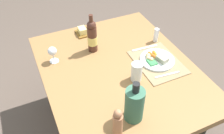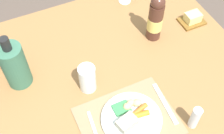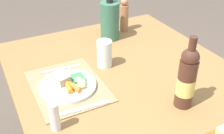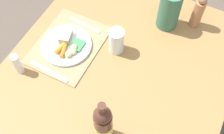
{
  "view_description": "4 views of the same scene",
  "coord_description": "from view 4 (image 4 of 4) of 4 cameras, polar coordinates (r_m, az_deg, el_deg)",
  "views": [
    {
      "loc": [
        -1.12,
        0.56,
        1.86
      ],
      "look_at": [
        0.01,
        0.05,
        0.72
      ],
      "focal_mm": 38.15,
      "sensor_mm": 36.0,
      "label": 1
    },
    {
      "loc": [
        -0.36,
        -0.78,
        1.83
      ],
      "look_at": [
        -0.02,
        -0.04,
        0.76
      ],
      "focal_mm": 47.44,
      "sensor_mm": 36.0,
      "label": 2
    },
    {
      "loc": [
        0.93,
        -0.57,
        1.44
      ],
      "look_at": [
        -0.01,
        -0.09,
        0.78
      ],
      "focal_mm": 44.26,
      "sensor_mm": 36.0,
      "label": 3
    },
    {
      "loc": [
        0.6,
        0.29,
        1.87
      ],
      "look_at": [
        0.02,
        -0.0,
        0.81
      ],
      "focal_mm": 45.24,
      "sensor_mm": 36.0,
      "label": 4
    }
  ],
  "objects": [
    {
      "name": "dining_table",
      "position": [
        1.4,
        0.41,
        -3.23
      ],
      "size": [
        1.29,
        1.05,
        0.7
      ],
      "color": "olive",
      "rests_on": "ground_plane"
    },
    {
      "name": "cooler_bottle",
      "position": [
        1.47,
        11.56,
        11.42
      ],
      "size": [
        0.11,
        0.11,
        0.28
      ],
      "color": "#386A51",
      "rests_on": "dining_table"
    },
    {
      "name": "water_tumbler",
      "position": [
        1.38,
        0.88,
        5.06
      ],
      "size": [
        0.08,
        0.08,
        0.14
      ],
      "color": "silver",
      "rests_on": "dining_table"
    },
    {
      "name": "dinner_plate",
      "position": [
        1.44,
        -9.13,
        4.48
      ],
      "size": [
        0.26,
        0.26,
        0.05
      ],
      "color": "white",
      "rests_on": "placemat"
    },
    {
      "name": "placemat",
      "position": [
        1.46,
        -8.77,
        4.48
      ],
      "size": [
        0.4,
        0.31,
        0.01
      ],
      "primitive_type": "cube",
      "color": "#8E7956",
      "rests_on": "dining_table"
    },
    {
      "name": "fork",
      "position": [
        1.52,
        -5.48,
        8.4
      ],
      "size": [
        0.03,
        0.19,
        0.0
      ],
      "primitive_type": "cube",
      "rotation": [
        0.0,
        0.0,
        -0.1
      ],
      "color": "silver",
      "rests_on": "placemat"
    },
    {
      "name": "knife",
      "position": [
        1.38,
        -12.54,
        -0.93
      ],
      "size": [
        0.03,
        0.22,
        0.0
      ],
      "primitive_type": "cube",
      "rotation": [
        0.0,
        0.0,
        -0.07
      ],
      "color": "silver",
      "rests_on": "placemat"
    },
    {
      "name": "wine_bottle",
      "position": [
        1.11,
        -1.8,
        -11.56
      ],
      "size": [
        0.07,
        0.07,
        0.31
      ],
      "color": "#4B291F",
      "rests_on": "dining_table"
    },
    {
      "name": "pepper_mill",
      "position": [
        1.52,
        17.03,
        10.69
      ],
      "size": [
        0.05,
        0.05,
        0.21
      ],
      "color": "#AE724D",
      "rests_on": "dining_table"
    },
    {
      "name": "ground_plane",
      "position": [
        1.99,
        0.29,
        -11.96
      ],
      "size": [
        8.0,
        8.0,
        0.0
      ],
      "primitive_type": "plane",
      "color": "brown"
    },
    {
      "name": "salt_shaker",
      "position": [
        1.38,
        -18.55,
        0.59
      ],
      "size": [
        0.04,
        0.04,
        0.12
      ],
      "primitive_type": "cylinder",
      "color": "white",
      "rests_on": "dining_table"
    }
  ]
}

